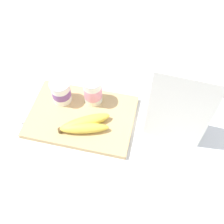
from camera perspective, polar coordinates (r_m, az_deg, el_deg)
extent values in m
plane|color=white|center=(0.91, -6.42, -1.31)|extent=(2.40, 2.40, 0.00)
cube|color=tan|center=(0.90, -6.48, -0.98)|extent=(0.35, 0.24, 0.02)
cube|color=white|center=(0.78, 14.25, 1.49)|extent=(0.18, 0.08, 0.29)
cylinder|color=white|center=(0.91, -10.75, 4.17)|extent=(0.06, 0.06, 0.08)
cylinder|color=#7A4C99|center=(0.91, -10.75, 4.17)|extent=(0.06, 0.06, 0.03)
cylinder|color=silver|center=(0.88, -11.16, 5.88)|extent=(0.07, 0.07, 0.00)
cylinder|color=white|center=(0.89, -4.09, 4.41)|extent=(0.06, 0.06, 0.09)
cylinder|color=pink|center=(0.89, -4.09, 4.41)|extent=(0.06, 0.06, 0.05)
cylinder|color=silver|center=(0.86, -4.28, 6.46)|extent=(0.06, 0.06, 0.00)
ellipsoid|color=yellow|center=(0.85, -5.90, -3.46)|extent=(0.16, 0.07, 0.03)
ellipsoid|color=yellow|center=(0.86, -5.73, -2.13)|extent=(0.16, 0.12, 0.03)
cylinder|color=brown|center=(0.86, -10.95, -3.88)|extent=(0.01, 0.01, 0.02)
cylinder|color=silver|center=(0.97, -21.54, -1.29)|extent=(0.11, 0.02, 0.01)
ellipsoid|color=silver|center=(0.94, -18.29, -1.66)|extent=(0.04, 0.03, 0.01)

